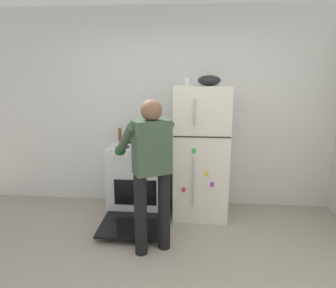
% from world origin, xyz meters
% --- Properties ---
extents(kitchen_wall_back, '(6.00, 0.10, 2.70)m').
position_xyz_m(kitchen_wall_back, '(0.00, 1.95, 1.35)').
color(kitchen_wall_back, silver).
rests_on(kitchen_wall_back, ground).
extents(refrigerator, '(0.68, 0.72, 1.69)m').
position_xyz_m(refrigerator, '(0.36, 1.57, 0.84)').
color(refrigerator, silver).
rests_on(refrigerator, ground).
extents(stove_range, '(0.76, 1.23, 0.92)m').
position_xyz_m(stove_range, '(-0.45, 1.55, 0.45)').
color(stove_range, silver).
rests_on(stove_range, ground).
extents(person_cook, '(0.68, 0.75, 1.60)m').
position_xyz_m(person_cook, '(-0.16, 0.65, 0.96)').
color(person_cook, black).
rests_on(person_cook, ground).
extents(red_pot, '(0.34, 0.24, 0.11)m').
position_xyz_m(red_pot, '(-0.29, 1.52, 0.98)').
color(red_pot, '#19479E').
rests_on(red_pot, stove_range).
extents(coffee_mug, '(0.11, 0.08, 0.10)m').
position_xyz_m(coffee_mug, '(0.18, 1.62, 1.74)').
color(coffee_mug, silver).
rests_on(coffee_mug, refrigerator).
extents(pepper_mill, '(0.05, 0.05, 0.18)m').
position_xyz_m(pepper_mill, '(-0.75, 1.77, 1.01)').
color(pepper_mill, brown).
rests_on(pepper_mill, stove_range).
extents(mixing_bowl, '(0.28, 0.28, 0.13)m').
position_xyz_m(mixing_bowl, '(0.44, 1.57, 1.75)').
color(mixing_bowl, black).
rests_on(mixing_bowl, refrigerator).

